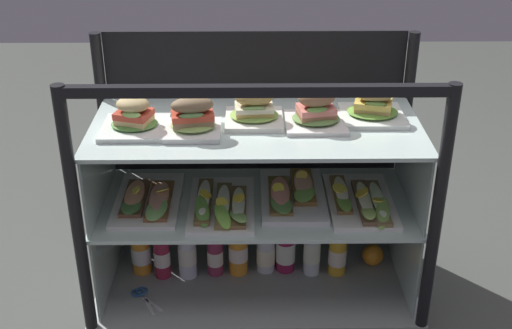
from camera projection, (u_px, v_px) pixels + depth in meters
ground_plane at (256, 289)px, 2.43m from camera, size 6.00×6.00×0.02m
case_base_deck at (256, 282)px, 2.42m from camera, size 1.12×0.53×0.03m
case_frame at (256, 154)px, 2.31m from camera, size 1.12×0.53×0.87m
riser_lower_tier at (256, 243)px, 2.34m from camera, size 1.04×0.46×0.31m
shelf_lower_glass at (256, 203)px, 2.26m from camera, size 1.06×0.48×0.01m
riser_upper_tier at (256, 166)px, 2.20m from camera, size 1.04×0.46×0.27m
shelf_upper_glass at (256, 127)px, 2.13m from camera, size 1.06×0.48×0.01m
plated_roll_sandwich_far_right at (134, 119)px, 2.08m from camera, size 0.20×0.20×0.11m
plated_roll_sandwich_left_of_center at (193, 120)px, 2.06m from camera, size 0.17×0.17×0.12m
plated_roll_sandwich_center at (254, 110)px, 2.14m from camera, size 0.18×0.18×0.11m
plated_roll_sandwich_near_right_corner at (316, 112)px, 2.12m from camera, size 0.19×0.19×0.12m
plated_roll_sandwich_mid_left at (373, 107)px, 2.17m from camera, size 0.20×0.20×0.11m
open_sandwich_tray_mid_left at (147, 200)px, 2.23m from camera, size 0.22×0.36×0.06m
open_sandwich_tray_center at (221, 205)px, 2.20m from camera, size 0.22×0.37×0.06m
open_sandwich_tray_near_right_corner at (292, 194)px, 2.27m from camera, size 0.22×0.36×0.06m
open_sandwich_tray_far_right at (361, 201)px, 2.22m from camera, size 0.22×0.38×0.06m
juice_bottle_front_middle at (141, 251)px, 2.41m from camera, size 0.07×0.07×0.23m
juice_bottle_front_right_end at (162, 257)px, 2.39m from camera, size 0.06×0.06×0.19m
juice_bottle_back_center at (187, 253)px, 2.38m from camera, size 0.07×0.07×0.22m
juice_bottle_back_right at (215, 253)px, 2.40m from camera, size 0.06×0.06×0.22m
juice_bottle_front_left_end at (238, 249)px, 2.40m from camera, size 0.07×0.07×0.23m
juice_bottle_front_fourth at (266, 249)px, 2.42m from camera, size 0.07×0.07×0.22m
juice_bottle_front_second at (286, 246)px, 2.42m from camera, size 0.07×0.07×0.26m
juice_bottle_back_left at (312, 249)px, 2.40m from camera, size 0.06×0.06×0.24m
juice_bottle_near_post at (338, 253)px, 2.41m from camera, size 0.06×0.06×0.21m
orange_fruit_beside_bottles at (373, 255)px, 2.47m from camera, size 0.08×0.08×0.08m
kitchen_scissors at (142, 294)px, 2.32m from camera, size 0.13×0.15×0.01m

